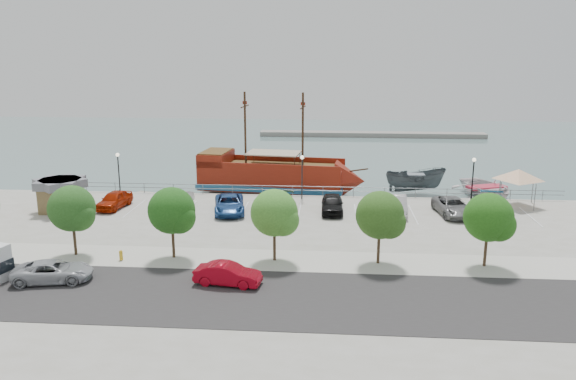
{
  "coord_description": "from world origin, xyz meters",
  "views": [
    {
      "loc": [
        2.67,
        -45.83,
        13.89
      ],
      "look_at": [
        -1.0,
        2.0,
        2.0
      ],
      "focal_mm": 35.0,
      "sensor_mm": 36.0,
      "label": 1
    }
  ],
  "objects": [
    {
      "name": "parked_car_h",
      "position": [
        16.89,
        2.03,
        0.83
      ],
      "size": [
        3.24,
        6.05,
        1.67
      ],
      "primitive_type": "imported",
      "rotation": [
        0.0,
        0.0,
        -0.16
      ],
      "color": "#1A597E",
      "rests_on": "land_slab"
    },
    {
      "name": "lamp_post_right",
      "position": [
        16.0,
        6.5,
        2.94
      ],
      "size": [
        0.36,
        0.36,
        4.28
      ],
      "color": "black",
      "rests_on": "land_slab"
    },
    {
      "name": "tree_b",
      "position": [
        -14.85,
        -10.07,
        3.3
      ],
      "size": [
        3.3,
        3.2,
        5.0
      ],
      "color": "#473321",
      "rests_on": "sidewalk"
    },
    {
      "name": "tree_f",
      "position": [
        13.15,
        -10.07,
        3.3
      ],
      "size": [
        3.3,
        3.2,
        5.0
      ],
      "color": "#473321",
      "rests_on": "sidewalk"
    },
    {
      "name": "parked_car_g",
      "position": [
        13.4,
        2.15,
        0.75
      ],
      "size": [
        3.16,
        5.68,
        1.5
      ],
      "primitive_type": "imported",
      "rotation": [
        0.0,
        0.0,
        0.13
      ],
      "color": "slate",
      "rests_on": "land_slab"
    },
    {
      "name": "tree_e",
      "position": [
        6.15,
        -10.07,
        3.3
      ],
      "size": [
        3.3,
        3.2,
        5.0
      ],
      "color": "#473321",
      "rests_on": "sidewalk"
    },
    {
      "name": "fire_hydrant",
      "position": [
        -11.44,
        -10.8,
        0.4
      ],
      "size": [
        0.26,
        0.26,
        0.74
      ],
      "rotation": [
        0.0,
        0.0,
        0.05
      ],
      "color": "gold",
      "rests_on": "sidewalk"
    },
    {
      "name": "parked_car_a",
      "position": [
        -16.85,
        2.02,
        0.78
      ],
      "size": [
        2.4,
        4.75,
        1.55
      ],
      "primitive_type": "imported",
      "rotation": [
        0.0,
        0.0,
        -0.13
      ],
      "color": "#A01D03",
      "rests_on": "land_slab"
    },
    {
      "name": "parked_car_f",
      "position": [
        8.57,
        2.19,
        0.78
      ],
      "size": [
        1.91,
        4.83,
        1.56
      ],
      "primitive_type": "imported",
      "rotation": [
        0.0,
        0.0,
        -0.05
      ],
      "color": "beige",
      "rests_on": "land_slab"
    },
    {
      "name": "tree_c",
      "position": [
        -7.85,
        -10.07,
        3.3
      ],
      "size": [
        3.3,
        3.2,
        5.0
      ],
      "color": "#473321",
      "rests_on": "sidewalk"
    },
    {
      "name": "sidewalk",
      "position": [
        0.0,
        -10.0,
        0.01
      ],
      "size": [
        100.0,
        4.0,
        0.05
      ],
      "primitive_type": "cube",
      "color": "beige",
      "rests_on": "land_slab"
    },
    {
      "name": "street_van",
      "position": [
        -14.34,
        -14.59,
        0.66
      ],
      "size": [
        5.1,
        3.09,
        1.32
      ],
      "primitive_type": "imported",
      "rotation": [
        0.0,
        0.0,
        1.77
      ],
      "color": "#AAACB1",
      "rests_on": "street"
    },
    {
      "name": "dock_west",
      "position": [
        -14.91,
        9.2,
        -0.82
      ],
      "size": [
        6.58,
        3.85,
        0.36
      ],
      "primitive_type": "cube",
      "rotation": [
        0.0,
        0.0,
        -0.35
      ],
      "color": "gray",
      "rests_on": "ground"
    },
    {
      "name": "dock_mid",
      "position": [
        7.93,
        9.2,
        -0.81
      ],
      "size": [
        6.89,
        2.21,
        0.39
      ],
      "primitive_type": "cube",
      "rotation": [
        0.0,
        0.0,
        0.04
      ],
      "color": "slate",
      "rests_on": "ground"
    },
    {
      "name": "pirate_ship",
      "position": [
        -2.24,
        12.14,
        0.89
      ],
      "size": [
        18.1,
        6.81,
        11.28
      ],
      "rotation": [
        0.0,
        0.0,
        -0.12
      ],
      "color": "maroon",
      "rests_on": "ground"
    },
    {
      "name": "street_sedan",
      "position": [
        -3.44,
        -14.25,
        0.68
      ],
      "size": [
        4.26,
        1.97,
        1.35
      ],
      "primitive_type": "imported",
      "rotation": [
        0.0,
        0.0,
        1.44
      ],
      "color": "#A80718",
      "rests_on": "street"
    },
    {
      "name": "parked_car_b",
      "position": [
        -11.15,
        2.78,
        0.68
      ],
      "size": [
        2.13,
        4.33,
        1.37
      ],
      "primitive_type": "imported",
      "rotation": [
        0.0,
        0.0,
        -0.17
      ],
      "color": "#AFAFAF",
      "rests_on": "land_slab"
    },
    {
      "name": "canopy_tent",
      "position": [
        19.92,
        5.85,
        3.4
      ],
      "size": [
        5.74,
        5.74,
        3.91
      ],
      "rotation": [
        0.0,
        0.0,
        -0.26
      ],
      "color": "slate",
      "rests_on": "land_slab"
    },
    {
      "name": "parked_car_e",
      "position": [
        2.91,
        2.07,
        0.8
      ],
      "size": [
        1.94,
        4.73,
        1.61
      ],
      "primitive_type": "imported",
      "rotation": [
        0.0,
        0.0,
        0.01
      ],
      "color": "black",
      "rests_on": "land_slab"
    },
    {
      "name": "speedboat",
      "position": [
        19.02,
        12.52,
        -0.23
      ],
      "size": [
        7.38,
        8.71,
        1.53
      ],
      "primitive_type": "imported",
      "rotation": [
        0.0,
        0.0,
        0.32
      ],
      "color": "silver",
      "rests_on": "ground"
    },
    {
      "name": "far_shore",
      "position": [
        10.0,
        55.0,
        -0.6
      ],
      "size": [
        40.0,
        3.0,
        0.8
      ],
      "primitive_type": "cube",
      "color": "gray",
      "rests_on": "ground"
    },
    {
      "name": "parked_car_c",
      "position": [
        -6.15,
        1.37,
        0.77
      ],
      "size": [
        3.54,
        5.92,
        1.54
      ],
      "primitive_type": "imported",
      "rotation": [
        0.0,
        0.0,
        0.19
      ],
      "color": "navy",
      "rests_on": "land_slab"
    },
    {
      "name": "ground",
      "position": [
        0.0,
        0.0,
        -1.0
      ],
      "size": [
        160.0,
        160.0,
        0.0
      ],
      "primitive_type": "plane",
      "color": "slate"
    },
    {
      "name": "patrol_boat",
      "position": [
        11.76,
        13.11,
        0.27
      ],
      "size": [
        6.88,
        3.57,
        2.53
      ],
      "primitive_type": "imported",
      "rotation": [
        0.0,
        0.0,
        1.75
      ],
      "color": "#444B4F",
      "rests_on": "ground"
    },
    {
      "name": "shed",
      "position": [
        -21.23,
        0.91,
        1.54
      ],
      "size": [
        3.8,
        3.8,
        2.88
      ],
      "rotation": [
        0.0,
        0.0,
        0.09
      ],
      "color": "brown",
      "rests_on": "land_slab"
    },
    {
      "name": "parked_car_d",
      "position": [
        -2.07,
        1.34,
        0.79
      ],
      "size": [
        3.28,
        5.77,
        1.58
      ],
      "primitive_type": "imported",
      "rotation": [
        0.0,
        0.0,
        -0.21
      ],
      "color": "black",
      "rests_on": "land_slab"
    },
    {
      "name": "lamp_post_left",
      "position": [
        -18.0,
        6.5,
        2.94
      ],
      "size": [
        0.36,
        0.36,
        4.28
      ],
      "color": "black",
      "rests_on": "land_slab"
    },
    {
      "name": "seawall_railing",
      "position": [
        0.0,
        7.8,
        0.53
      ],
      "size": [
        50.0,
        0.06,
        1.0
      ],
      "color": "slate",
      "rests_on": "land_slab"
    },
    {
      "name": "dock_east",
      "position": [
        16.32,
        9.2,
        -0.78
      ],
      "size": [
        7.73,
        2.37,
        0.44
      ],
      "primitive_type": "cube",
      "rotation": [
        0.0,
        0.0,
        0.02
      ],
      "color": "gray",
      "rests_on": "ground"
    },
    {
      "name": "tree_d",
      "position": [
        -0.85,
        -10.07,
        3.3
      ],
      "size": [
        3.3,
        3.2,
        5.0
      ],
      "color": "#473321",
      "rests_on": "sidewalk"
    },
    {
      "name": "land_slab",
      "position": [
        0.0,
        -21.0,
        -0.6
      ],
      "size": [
        100.0,
        58.0,
        1.2
      ],
      "primitive_type": "cube",
      "color": "gray",
      "rests_on": "ground"
    },
    {
      "name": "lamp_post_mid",
      "position": [
        0.0,
        6.5,
        2.94
      ],
      "size": [
        0.36,
        0.36,
        4.28
      ],
      "color": "black",
      "rests_on": "land_slab"
    },
    {
      "name": "street",
      "position": [
        0.0,
        -16.0,
        0.01
      ],
      "size": [
        100.0,
        8.0,
        0.04
      ],
      "primitive_type": "cube",
      "color": "#2C2929",
      "rests_on": "land_slab"
    }
  ]
}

